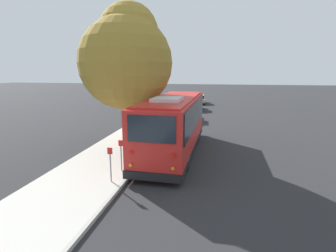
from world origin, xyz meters
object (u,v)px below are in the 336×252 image
object	(u,v)px
parked_sedan_navy	(195,105)
sign_post_far	(121,155)
parked_sedan_blue	(186,114)
parked_sedan_tan	(199,99)
shuttle_bus	(174,122)
street_tree	(126,56)
sign_post_near	(111,164)

from	to	relation	value
parked_sedan_navy	sign_post_far	xyz separation A→B (m)	(-21.23, 1.67, 0.33)
parked_sedan_blue	parked_sedan_tan	distance (m)	13.61
shuttle_bus	parked_sedan_tan	bearing A→B (deg)	1.97
shuttle_bus	street_tree	distance (m)	4.88
sign_post_far	street_tree	bearing A→B (deg)	14.26
shuttle_bus	sign_post_far	world-z (taller)	shuttle_bus
parked_sedan_navy	sign_post_far	world-z (taller)	sign_post_far
sign_post_far	sign_post_near	bearing A→B (deg)	180.00
shuttle_bus	street_tree	size ratio (longest dim) A/B	1.12
parked_sedan_blue	parked_sedan_navy	bearing A→B (deg)	-4.48
parked_sedan_navy	parked_sedan_blue	bearing A→B (deg)	176.06
sign_post_near	shuttle_bus	bearing A→B (deg)	-21.15
parked_sedan_blue	parked_sedan_tan	bearing A→B (deg)	-3.75
shuttle_bus	parked_sedan_blue	xyz separation A→B (m)	(10.67, 0.47, -1.25)
sign_post_near	parked_sedan_navy	bearing A→B (deg)	-4.25
shuttle_bus	sign_post_far	distance (m)	4.19
parked_sedan_blue	sign_post_near	bearing A→B (deg)	172.41
sign_post_far	shuttle_bus	bearing A→B (deg)	-27.56
parked_sedan_blue	sign_post_near	world-z (taller)	sign_post_near
parked_sedan_tan	sign_post_far	bearing A→B (deg)	171.79
sign_post_near	sign_post_far	size ratio (longest dim) A/B	1.01
parked_sedan_blue	sign_post_far	bearing A→B (deg)	171.95
parked_sedan_tan	street_tree	xyz separation A→B (m)	(-23.53, 2.85, 5.03)
parked_sedan_tan	sign_post_far	size ratio (longest dim) A/B	3.08
shuttle_bus	sign_post_near	bearing A→B (deg)	160.47
parked_sedan_tan	sign_post_near	bearing A→B (deg)	171.95
parked_sedan_navy	parked_sedan_tan	distance (m)	6.67
parked_sedan_blue	parked_sedan_navy	size ratio (longest dim) A/B	1.07
parked_sedan_tan	sign_post_near	xyz separation A→B (m)	(-29.17, 1.74, 0.33)
shuttle_bus	street_tree	bearing A→B (deg)	77.56
parked_sedan_navy	street_tree	size ratio (longest dim) A/B	0.48
parked_sedan_tan	street_tree	distance (m)	24.23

